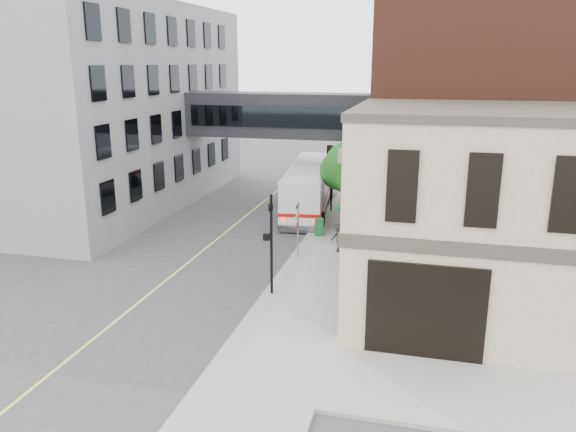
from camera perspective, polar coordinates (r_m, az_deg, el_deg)
The scene contains 17 objects.
ground at distance 23.57m, azimuth -3.96°, elevation -9.91°, with size 120.00×120.00×0.00m, color #38383A.
sidewalk_main at distance 35.95m, azimuth 6.06°, elevation -0.84°, with size 4.00×60.00×0.15m, color gray.
corner_building at distance 23.06m, azimuth 19.21°, elevation -0.17°, with size 10.19×8.12×8.45m.
brick_building at distance 35.48m, azimuth 19.66°, elevation 9.53°, with size 13.76×18.00×14.00m.
opposite_building at distance 43.44m, azimuth -19.31°, elevation 10.49°, with size 14.00×24.00×14.00m, color slate.
skyway_bridge at distance 39.60m, azimuth -0.09°, elevation 10.21°, with size 14.00×3.18×3.00m.
traffic_signal_near at distance 24.17m, azimuth -1.78°, elevation -1.64°, with size 0.44×0.22×4.60m.
traffic_signal_far at distance 38.37m, azimuth 4.28°, elevation 5.24°, with size 0.53×0.28×4.50m.
street_sign_pole at distance 29.10m, azimuth 1.00°, elevation -0.83°, with size 0.08×0.75×3.00m.
street_tree at distance 34.29m, azimuth 6.37°, elevation 4.95°, with size 3.80×3.20×5.60m.
lane_marking at distance 33.95m, azimuth -6.73°, elevation -1.96°, with size 0.12×40.00×0.01m, color #D8CC4C.
bus at distance 39.06m, azimuth 2.15°, elevation 3.10°, with size 3.88×11.91×3.15m.
pedestrian_a at distance 34.24m, azimuth 6.47°, elevation 0.09°, with size 0.68×0.45×1.88m, color silver.
pedestrian_b at distance 32.08m, azimuth 6.25°, elevation -1.16°, with size 0.80×0.63×1.65m, color pink.
pedestrian_c at distance 30.28m, azimuth 5.18°, elevation -2.24°, with size 1.00×0.58×1.55m, color #222029.
newspaper_box at distance 33.17m, azimuth 3.16°, elevation -1.11°, with size 0.51×0.45×1.02m, color #145B28.
sandwich_board at distance 25.60m, azimuth 6.13°, elevation -6.36°, with size 0.33×0.52×0.92m, color black.
Camera 1 is at (6.81, -20.21, 10.04)m, focal length 35.00 mm.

